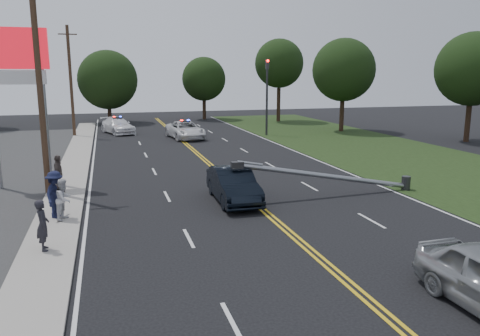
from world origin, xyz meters
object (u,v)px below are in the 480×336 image
object	(u,v)px
emergency_a	(185,130)
emergency_b	(118,126)
pylon_sign	(15,69)
crashed_sedan	(233,185)
bystander_c	(55,194)
utility_pole_far	(71,81)
bystander_d	(59,174)
utility_pole_mid	(40,89)
bystander_b	(64,199)
bystander_a	(43,225)
traffic_signal	(267,90)
fallen_streetlight	(336,177)

from	to	relation	value
emergency_a	emergency_b	xyz separation A→B (m)	(-5.74, 5.34, -0.02)
pylon_sign	crashed_sedan	distance (m)	12.34
pylon_sign	bystander_c	distance (m)	8.34
utility_pole_far	bystander_d	bearing A→B (deg)	-88.60
crashed_sedan	emergency_b	world-z (taller)	crashed_sedan
emergency_a	pylon_sign	bearing A→B (deg)	-132.05
utility_pole_mid	bystander_b	world-z (taller)	utility_pole_mid
pylon_sign	emergency_a	xyz separation A→B (m)	(11.00, 15.86, -5.23)
emergency_a	bystander_a	world-z (taller)	bystander_a
traffic_signal	bystander_b	size ratio (longest dim) A/B	4.29
bystander_b	traffic_signal	bearing A→B (deg)	-13.66
pylon_sign	traffic_signal	bearing A→B (deg)	40.39
bystander_a	utility_pole_far	bearing A→B (deg)	-7.33
bystander_c	emergency_b	bearing A→B (deg)	10.69
emergency_b	bystander_b	world-z (taller)	bystander_b
utility_pole_mid	bystander_c	bearing A→B (deg)	-80.08
emergency_b	utility_pole_far	bearing A→B (deg)	178.53
crashed_sedan	bystander_c	bearing A→B (deg)	-173.33
traffic_signal	emergency_a	xyz separation A→B (m)	(-7.80, -0.14, -3.44)
pylon_sign	utility_pole_far	size ratio (longest dim) A/B	0.80
bystander_d	traffic_signal	bearing A→B (deg)	-39.49
fallen_streetlight	pylon_sign	bearing A→B (deg)	157.78
traffic_signal	bystander_b	xyz separation A→B (m)	(-16.39, -22.77, -3.26)
crashed_sedan	bystander_c	xyz separation A→B (m)	(-7.56, -0.72, 0.29)
fallen_streetlight	bystander_a	distance (m)	13.31
traffic_signal	emergency_b	xyz separation A→B (m)	(-13.53, 5.21, -3.46)
fallen_streetlight	emergency_a	xyz separation A→B (m)	(-3.69, 21.86, -0.15)
pylon_sign	bystander_c	size ratio (longest dim) A/B	4.21
emergency_a	traffic_signal	bearing A→B (deg)	-6.29
emergency_b	bystander_d	distance (m)	23.73
emergency_b	utility_pole_mid	bearing A→B (deg)	-118.05
utility_pole_mid	emergency_b	distance (m)	23.94
pylon_sign	fallen_streetlight	bearing A→B (deg)	-22.22
traffic_signal	utility_pole_far	bearing A→B (deg)	167.11
traffic_signal	emergency_a	size ratio (longest dim) A/B	1.28
bystander_d	utility_pole_far	bearing A→B (deg)	4.77
utility_pole_mid	utility_pole_far	world-z (taller)	same
bystander_b	bystander_c	distance (m)	0.52
fallen_streetlight	bystander_c	xyz separation A→B (m)	(-12.62, -0.41, 0.15)
bystander_d	utility_pole_mid	bearing A→B (deg)	66.44
pylon_sign	utility_pole_mid	world-z (taller)	utility_pole_mid
pylon_sign	emergency_b	distance (m)	22.47
utility_pole_mid	utility_pole_far	size ratio (longest dim) A/B	1.00
utility_pole_far	crashed_sedan	world-z (taller)	utility_pole_far
pylon_sign	crashed_sedan	size ratio (longest dim) A/B	1.69
pylon_sign	emergency_a	bearing A→B (deg)	55.25
crashed_sedan	bystander_c	world-z (taller)	bystander_c
emergency_a	bystander_c	xyz separation A→B (m)	(-8.93, -22.26, 0.30)
bystander_b	bystander_c	world-z (taller)	bystander_c
crashed_sedan	bystander_b	world-z (taller)	bystander_b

